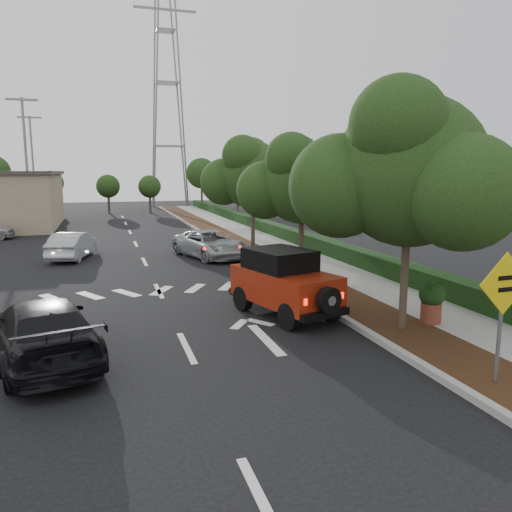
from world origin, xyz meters
name	(u,v)px	position (x,y,z in m)	size (l,w,h in m)	color
ground	(187,348)	(0.00, 0.00, 0.00)	(120.00, 120.00, 0.00)	black
curb	(239,255)	(4.60, 12.00, 0.07)	(0.20, 70.00, 0.15)	#9E9B93
planting_strip	(259,255)	(5.60, 12.00, 0.06)	(1.80, 70.00, 0.12)	black
sidewalk	(294,253)	(7.50, 12.00, 0.06)	(2.00, 70.00, 0.12)	gray
hedge	(320,245)	(8.90, 12.00, 0.40)	(0.80, 70.00, 0.80)	black
transmission_tower	(171,207)	(6.00, 48.00, 0.00)	(7.00, 4.00, 28.00)	slate
street_tree_near	(402,332)	(5.60, -0.50, 0.00)	(3.80, 3.80, 5.92)	black
street_tree_mid	(301,278)	(5.60, 6.50, 0.00)	(3.20, 3.20, 5.32)	black
street_tree_far	(253,253)	(5.60, 13.00, 0.00)	(3.40, 3.40, 5.62)	black
light_pole_a	(32,232)	(-6.50, 26.00, 0.00)	(2.00, 0.22, 9.00)	slate
light_pole_b	(37,217)	(-7.50, 38.00, 0.00)	(2.00, 0.22, 9.00)	slate
red_jeep	(281,282)	(3.15, 2.03, 0.98)	(2.56, 3.94, 1.93)	black
silver_suv_ahead	(210,244)	(3.20, 12.30, 0.66)	(2.18, 4.73, 1.32)	#A8ACB0
black_suv_oncoming	(43,330)	(-3.15, 0.11, 0.70)	(1.97, 4.85, 1.41)	black
silver_sedan_oncoming	(73,245)	(-3.21, 13.87, 0.65)	(1.37, 3.93, 1.30)	#A9ACB1
speed_hump_sign	(503,300)	(5.40, -4.02, 1.77)	(1.20, 0.11, 2.56)	slate
terracotta_planter	(432,298)	(6.60, -0.33, 0.80)	(0.68, 0.68, 1.19)	brown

